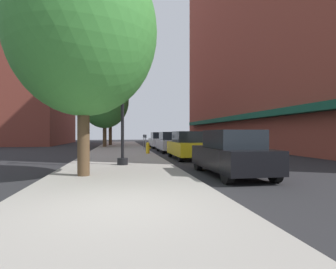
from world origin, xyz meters
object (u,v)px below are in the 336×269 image
at_px(car_black, 232,154).
at_px(car_silver, 170,142).
at_px(tree_near, 110,107).
at_px(car_yellow, 188,146).
at_px(lamppost, 122,97).
at_px(parking_meter_near, 146,141).
at_px(fire_hydrant, 148,148).
at_px(car_white, 159,140).
at_px(tree_far, 83,32).
at_px(tree_mid, 105,101).
at_px(parking_meter_far, 144,140).

bearing_deg(car_black, car_silver, 88.56).
bearing_deg(tree_near, car_yellow, -74.28).
relative_size(lamppost, parking_meter_near, 4.50).
relative_size(fire_hydrant, car_white, 0.18).
bearing_deg(car_white, tree_far, -107.28).
distance_m(tree_far, car_silver, 14.18).
height_order(tree_mid, tree_far, tree_mid).
xyz_separation_m(parking_meter_near, parking_meter_far, (0.00, 1.85, 0.00)).
bearing_deg(car_silver, car_yellow, -88.79).
height_order(parking_meter_near, car_yellow, car_yellow).
height_order(parking_meter_far, car_silver, car_silver).
relative_size(fire_hydrant, car_black, 0.18).
height_order(fire_hydrant, tree_mid, tree_mid).
height_order(parking_meter_far, car_white, car_white).
bearing_deg(lamppost, tree_far, -113.22).
distance_m(fire_hydrant, car_white, 9.51).
height_order(parking_meter_far, tree_far, tree_far).
xyz_separation_m(parking_meter_near, car_white, (1.95, 6.02, -0.14)).
relative_size(parking_meter_far, tree_mid, 0.17).
bearing_deg(tree_far, tree_mid, 91.38).
xyz_separation_m(tree_near, tree_far, (0.07, -25.21, 0.19)).
bearing_deg(parking_meter_far, tree_far, -102.20).
xyz_separation_m(tree_far, car_silver, (5.18, 12.54, -4.14)).
relative_size(parking_meter_near, car_silver, 0.30).
bearing_deg(tree_far, car_black, -1.65).
xyz_separation_m(parking_meter_far, car_silver, (1.95, -2.42, -0.14)).
relative_size(tree_mid, car_silver, 1.84).
bearing_deg(parking_meter_near, tree_far, -103.86).
xyz_separation_m(parking_meter_far, tree_near, (-3.31, 10.25, 3.80)).
distance_m(parking_meter_near, car_silver, 2.04).
bearing_deg(tree_far, car_silver, 67.54).
height_order(car_silver, car_white, same).
height_order(lamppost, tree_far, tree_far).
relative_size(parking_meter_near, tree_mid, 0.17).
bearing_deg(car_silver, car_black, -88.79).
height_order(tree_near, car_silver, tree_near).
relative_size(fire_hydrant, tree_far, 0.10).
bearing_deg(car_white, car_silver, -92.11).
bearing_deg(tree_mid, car_yellow, -68.20).
xyz_separation_m(lamppost, fire_hydrant, (1.80, 6.80, -2.68)).
bearing_deg(car_black, parking_meter_far, 95.91).
distance_m(car_black, car_yellow, 6.68).
height_order(tree_far, car_yellow, tree_far).
height_order(lamppost, car_white, lamppost).
distance_m(parking_meter_near, car_black, 13.40).
bearing_deg(tree_mid, tree_near, 84.57).
height_order(fire_hydrant, parking_meter_far, parking_meter_far).
distance_m(fire_hydrant, parking_meter_far, 5.13).
xyz_separation_m(car_yellow, car_silver, (0.00, 6.01, 0.00)).
distance_m(lamppost, tree_mid, 17.88).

